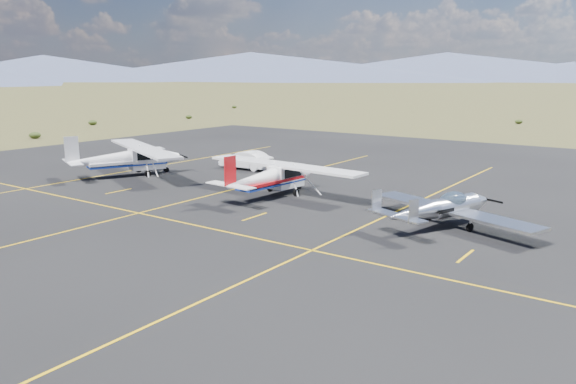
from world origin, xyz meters
TOP-DOWN VIEW (x-y plane):
  - ground at (0.00, 0.00)m, footprint 1600.00×1600.00m
  - apron at (0.00, 7.00)m, footprint 72.00×72.00m
  - aircraft_low_wing at (0.64, -1.15)m, footprint 6.85×9.24m
  - aircraft_cessna at (1.39, 9.72)m, footprint 6.75×11.24m
  - aircraft_plain at (0.85, 22.34)m, footprint 8.80×11.73m
  - sedan at (8.13, 17.35)m, footprint 1.65×4.36m

SIDE VIEW (x-z plane):
  - ground at x=0.00m, z-range 0.00..0.00m
  - apron at x=0.00m, z-range -0.01..0.01m
  - sedan at x=8.13m, z-range 0.01..1.43m
  - aircraft_low_wing at x=0.64m, z-range -0.04..1.99m
  - aircraft_cessna at x=1.39m, z-range -0.16..2.68m
  - aircraft_plain at x=0.85m, z-range -0.17..2.90m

